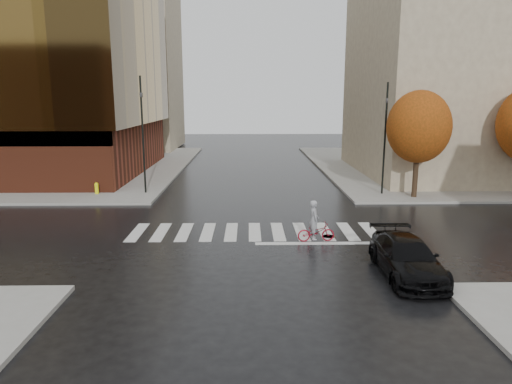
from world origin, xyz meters
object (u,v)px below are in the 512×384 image
at_px(fire_hydrant, 97,188).
at_px(sedan, 407,257).
at_px(cyclist, 315,228).
at_px(traffic_light_nw, 142,127).
at_px(traffic_light_ne, 385,132).

bearing_deg(fire_hydrant, sedan, -41.69).
height_order(sedan, cyclist, cyclist).
distance_m(traffic_light_nw, fire_hydrant, 4.88).
bearing_deg(traffic_light_ne, fire_hydrant, 12.34).
bearing_deg(traffic_light_nw, cyclist, 64.06).
relative_size(sedan, fire_hydrant, 6.26).
relative_size(sedan, traffic_light_ne, 0.66).
height_order(traffic_light_nw, fire_hydrant, traffic_light_nw).
bearing_deg(traffic_light_nw, fire_hydrant, -63.32).
bearing_deg(cyclist, traffic_light_nw, 39.25).
xyz_separation_m(traffic_light_ne, fire_hydrant, (-18.30, 0.21, -3.53)).
distance_m(sedan, traffic_light_nw, 18.93).
bearing_deg(sedan, traffic_light_ne, 78.02).
distance_m(traffic_light_ne, fire_hydrant, 18.64).
bearing_deg(fire_hydrant, cyclist, -37.41).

